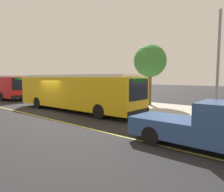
% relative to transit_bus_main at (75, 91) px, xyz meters
% --- Properties ---
extents(ground_plane, '(120.00, 120.00, 0.00)m').
position_rel_transit_bus_main_xyz_m(ground_plane, '(-1.49, -1.01, -1.62)').
color(ground_plane, '#232326').
extents(sidewalk_curb, '(44.00, 6.40, 0.15)m').
position_rel_transit_bus_main_xyz_m(sidewalk_curb, '(-1.49, 4.99, -1.54)').
color(sidewalk_curb, '#A8A399').
rests_on(sidewalk_curb, ground_plane).
extents(lane_stripe_center, '(36.00, 0.14, 0.01)m').
position_rel_transit_bus_main_xyz_m(lane_stripe_center, '(-1.49, -3.21, -1.61)').
color(lane_stripe_center, '#E0D64C').
rests_on(lane_stripe_center, ground_plane).
extents(transit_bus_main, '(12.24, 2.97, 2.95)m').
position_rel_transit_bus_main_xyz_m(transit_bus_main, '(0.00, 0.00, 0.00)').
color(transit_bus_main, gold).
rests_on(transit_bus_main, ground_plane).
extents(pickup_truck, '(5.42, 2.08, 1.85)m').
position_rel_transit_bus_main_xyz_m(pickup_truck, '(10.83, -2.46, -0.76)').
color(pickup_truck, '#2D4C84').
rests_on(pickup_truck, ground_plane).
extents(bus_shelter, '(2.90, 1.60, 2.48)m').
position_rel_transit_bus_main_xyz_m(bus_shelter, '(-2.91, 4.83, 0.30)').
color(bus_shelter, '#333338').
rests_on(bus_shelter, sidewalk_curb).
extents(waiting_bench, '(1.60, 0.48, 0.95)m').
position_rel_transit_bus_main_xyz_m(waiting_bench, '(-2.43, 4.85, -0.99)').
color(waiting_bench, brown).
rests_on(waiting_bench, sidewalk_curb).
extents(route_sign_post, '(0.44, 0.08, 2.80)m').
position_rel_transit_bus_main_xyz_m(route_sign_post, '(-0.71, 2.60, 0.34)').
color(route_sign_post, '#333338').
rests_on(route_sign_post, sidewalk_curb).
extents(pedestrian_commuter, '(0.24, 0.40, 1.69)m').
position_rel_transit_bus_main_xyz_m(pedestrian_commuter, '(-4.19, 2.73, -0.50)').
color(pedestrian_commuter, '#282D47').
rests_on(pedestrian_commuter, sidewalk_curb).
extents(street_tree_near_shelter, '(3.05, 3.05, 5.66)m').
position_rel_transit_bus_main_xyz_m(street_tree_near_shelter, '(3.14, 6.39, 2.64)').
color(street_tree_near_shelter, brown).
rests_on(street_tree_near_shelter, sidewalk_curb).
extents(utility_pole, '(0.16, 0.16, 6.40)m').
position_rel_transit_bus_main_xyz_m(utility_pole, '(9.98, 2.32, 1.73)').
color(utility_pole, gray).
rests_on(utility_pole, sidewalk_curb).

